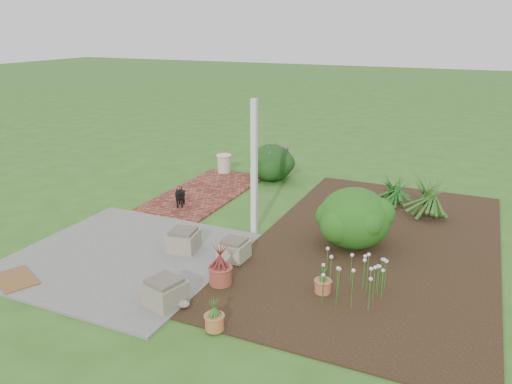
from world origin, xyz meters
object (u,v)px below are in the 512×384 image
at_px(black_dog, 180,195).
at_px(evergreen_shrub, 354,216).
at_px(stone_trough_near, 165,293).
at_px(cream_ceramic_urn, 224,164).

distance_m(black_dog, evergreen_shrub, 3.83).
distance_m(stone_trough_near, black_dog, 3.89).
relative_size(stone_trough_near, black_dog, 1.05).
distance_m(stone_trough_near, cream_ceramic_urn, 6.47).
relative_size(black_dog, evergreen_shrub, 0.37).
bearing_deg(evergreen_shrub, black_dog, 174.34).
xyz_separation_m(black_dog, evergreen_shrub, (3.80, -0.38, 0.27)).
xyz_separation_m(stone_trough_near, black_dog, (-1.92, 3.38, 0.09)).
height_order(stone_trough_near, cream_ceramic_urn, cream_ceramic_urn).
xyz_separation_m(cream_ceramic_urn, evergreen_shrub, (4.16, -3.05, 0.29)).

